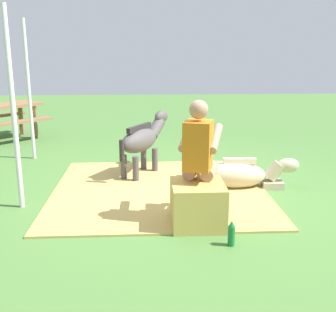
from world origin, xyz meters
TOP-DOWN VIEW (x-y plane):
  - ground_plane at (0.00, 0.00)m, footprint 24.00×24.00m
  - hay_patch at (-0.02, 0.29)m, footprint 2.78×2.82m
  - hay_bale at (-1.13, -0.09)m, footprint 0.62×0.56m
  - person_seated at (-0.97, -0.13)m, footprint 0.72×0.54m
  - pony_standing at (0.75, 0.51)m, footprint 1.21×0.85m
  - pony_lying at (0.05, -0.83)m, footprint 0.45×1.34m
  - soda_bottle at (-1.65, -0.36)m, footprint 0.07×0.07m
  - tent_pole_left at (-0.51, 1.97)m, footprint 0.06×0.06m
  - tent_pole_right at (1.81, 2.41)m, footprint 0.06×0.06m
  - picnic_bench at (3.33, 3.40)m, footprint 1.98×1.98m

SIDE VIEW (x-z plane):
  - ground_plane at x=0.00m, z-range 0.00..0.00m
  - hay_patch at x=-0.02m, z-range 0.00..0.02m
  - soda_bottle at x=-1.65m, z-range 0.00..0.25m
  - pony_lying at x=0.05m, z-range -0.02..0.40m
  - hay_bale at x=-1.13m, z-range 0.00..0.47m
  - pony_standing at x=0.75m, z-range 0.09..1.00m
  - picnic_bench at x=3.33m, z-range 0.20..0.95m
  - person_seated at x=-0.97m, z-range 0.07..1.42m
  - tent_pole_left at x=-0.51m, z-range 0.00..2.34m
  - tent_pole_right at x=1.81m, z-range 0.00..2.34m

